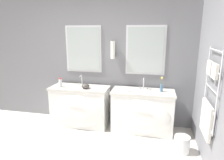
{
  "coord_description": "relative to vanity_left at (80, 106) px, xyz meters",
  "views": [
    {
      "loc": [
        1.25,
        -1.87,
        1.86
      ],
      "look_at": [
        0.54,
        1.38,
        1.04
      ],
      "focal_mm": 32.0,
      "sensor_mm": 36.0,
      "label": 1
    }
  ],
  "objects": [
    {
      "name": "vanity_right",
      "position": [
        1.23,
        0.0,
        0.0
      ],
      "size": [
        1.15,
        0.56,
        0.79
      ],
      "color": "white",
      "rests_on": "ground_plane"
    },
    {
      "name": "amenity_bowl",
      "position": [
        0.15,
        -0.04,
        0.44
      ],
      "size": [
        0.15,
        0.15,
        0.09
      ],
      "color": "#4C4742",
      "rests_on": "vanity_left"
    },
    {
      "name": "toiletry_bottle",
      "position": [
        -0.36,
        -0.05,
        0.48
      ],
      "size": [
        0.07,
        0.07,
        0.18
      ],
      "color": "silver",
      "rests_on": "vanity_left"
    },
    {
      "name": "wall_right",
      "position": [
        2.21,
        -0.76,
        0.89
      ],
      "size": [
        0.13,
        3.96,
        2.6
      ],
      "color": "slate",
      "rests_on": "ground_plane"
    },
    {
      "name": "vanity_left",
      "position": [
        0.0,
        0.0,
        0.0
      ],
      "size": [
        1.15,
        0.56,
        0.79
      ],
      "color": "white",
      "rests_on": "ground_plane"
    },
    {
      "name": "flower_vase",
      "position": [
        1.56,
        0.06,
        0.5
      ],
      "size": [
        0.05,
        0.05,
        0.27
      ],
      "color": "teal",
      "rests_on": "vanity_right"
    },
    {
      "name": "faucet_right",
      "position": [
        1.23,
        0.15,
        0.5
      ],
      "size": [
        0.17,
        0.13,
        0.21
      ],
      "color": "silver",
      "rests_on": "vanity_right"
    },
    {
      "name": "wall_back",
      "position": [
        0.2,
        0.36,
        0.91
      ],
      "size": [
        5.6,
        0.17,
        2.6
      ],
      "color": "slate",
      "rests_on": "ground_plane"
    },
    {
      "name": "soap_dish",
      "position": [
        0.96,
        -0.06,
        0.41
      ],
      "size": [
        0.1,
        0.07,
        0.04
      ],
      "color": "white",
      "rests_on": "vanity_right"
    },
    {
      "name": "faucet_left",
      "position": [
        -0.0,
        0.15,
        0.5
      ],
      "size": [
        0.17,
        0.13,
        0.21
      ],
      "color": "silver",
      "rests_on": "vanity_left"
    },
    {
      "name": "waste_bin",
      "position": [
        1.9,
        -0.55,
        -0.26
      ],
      "size": [
        0.24,
        0.24,
        0.27
      ],
      "color": "silver",
      "rests_on": "ground_plane"
    }
  ]
}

